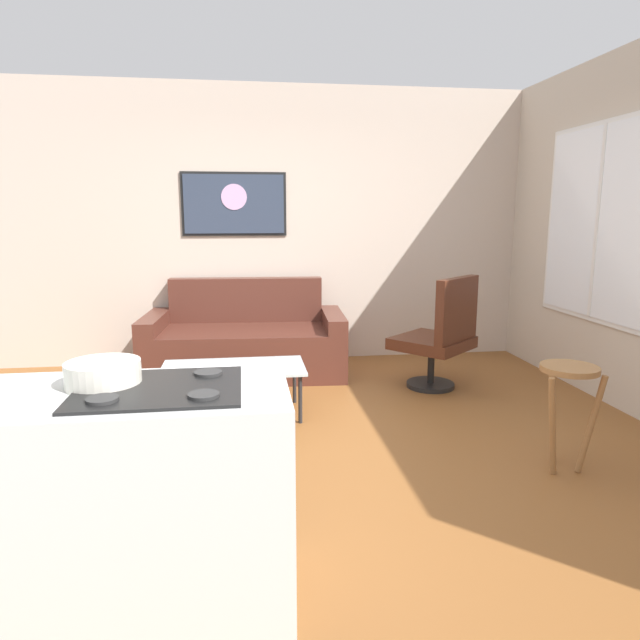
% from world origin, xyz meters
% --- Properties ---
extents(ground, '(6.40, 6.40, 0.04)m').
position_xyz_m(ground, '(0.00, 0.00, -0.02)').
color(ground, brown).
extents(back_wall, '(6.40, 0.05, 2.80)m').
position_xyz_m(back_wall, '(0.00, 2.42, 1.40)').
color(back_wall, beige).
rests_on(back_wall, ground).
extents(couch, '(1.94, 1.02, 0.89)m').
position_xyz_m(couch, '(-0.33, 1.92, 0.29)').
color(couch, '#4F281E').
rests_on(couch, ground).
extents(coffee_table, '(1.08, 0.55, 0.39)m').
position_xyz_m(coffee_table, '(-0.43, 0.74, 0.36)').
color(coffee_table, silver).
rests_on(coffee_table, ground).
extents(armchair, '(0.84, 0.84, 1.00)m').
position_xyz_m(armchair, '(1.37, 1.16, 0.49)').
color(armchair, black).
rests_on(armchair, ground).
extents(bar_stool, '(0.38, 0.38, 0.65)m').
position_xyz_m(bar_stool, '(1.55, -0.48, 0.51)').
color(bar_stool, '#96663A').
rests_on(bar_stool, ground).
extents(kitchen_counter, '(1.49, 0.61, 0.91)m').
position_xyz_m(kitchen_counter, '(-0.92, -1.38, 0.45)').
color(kitchen_counter, silver).
rests_on(kitchen_counter, ground).
extents(mixing_bowl, '(0.28, 0.28, 0.10)m').
position_xyz_m(mixing_bowl, '(-0.87, -1.30, 0.94)').
color(mixing_bowl, silver).
rests_on(mixing_bowl, kitchen_counter).
extents(wall_painting, '(1.05, 0.03, 0.63)m').
position_xyz_m(wall_painting, '(-0.40, 2.38, 1.63)').
color(wall_painting, black).
extents(window, '(0.03, 1.52, 1.64)m').
position_xyz_m(window, '(2.59, 0.90, 1.46)').
color(window, silver).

